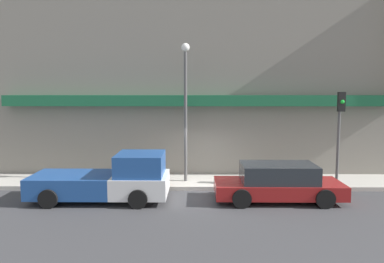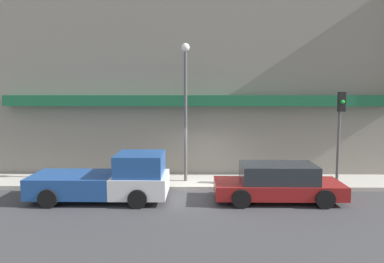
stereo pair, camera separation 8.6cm
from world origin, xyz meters
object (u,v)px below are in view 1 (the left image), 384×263
at_px(pickup_truck, 110,180).
at_px(traffic_light, 340,122).
at_px(fire_hydrant, 157,177).
at_px(parked_car, 278,183).
at_px(street_lamp, 185,97).

distance_m(pickup_truck, traffic_light, 9.56).
xyz_separation_m(fire_hydrant, traffic_light, (7.60, -0.15, 2.38)).
height_order(pickup_truck, parked_car, pickup_truck).
xyz_separation_m(parked_car, fire_hydrant, (-4.75, 1.78, -0.22)).
relative_size(pickup_truck, street_lamp, 0.86).
distance_m(pickup_truck, fire_hydrant, 2.41).
bearing_deg(fire_hydrant, traffic_light, -1.15).
relative_size(fire_hydrant, street_lamp, 0.10).
height_order(parked_car, street_lamp, street_lamp).
distance_m(street_lamp, traffic_light, 6.52).
xyz_separation_m(parked_car, traffic_light, (2.85, 1.63, 2.16)).
bearing_deg(fire_hydrant, pickup_truck, -131.84).
xyz_separation_m(pickup_truck, fire_hydrant, (1.60, 1.78, -0.32)).
bearing_deg(pickup_truck, street_lamp, 38.50).
height_order(parked_car, traffic_light, traffic_light).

